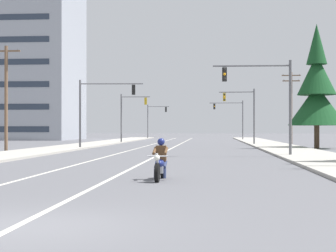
% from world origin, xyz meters
% --- Properties ---
extents(ground_plane, '(400.00, 400.00, 0.00)m').
position_xyz_m(ground_plane, '(0.00, 0.00, 0.00)').
color(ground_plane, '#5B5B60').
extents(lane_stripe_center, '(0.16, 100.00, 0.01)m').
position_xyz_m(lane_stripe_center, '(-0.18, 45.00, 0.00)').
color(lane_stripe_center, beige).
rests_on(lane_stripe_center, ground).
extents(lane_stripe_left, '(0.16, 100.00, 0.01)m').
position_xyz_m(lane_stripe_left, '(-3.29, 45.00, 0.00)').
color(lane_stripe_left, beige).
rests_on(lane_stripe_left, ground).
extents(sidewalk_kerb_right, '(4.40, 110.00, 0.14)m').
position_xyz_m(sidewalk_kerb_right, '(9.80, 40.00, 0.07)').
color(sidewalk_kerb_right, '#ADA89E').
rests_on(sidewalk_kerb_right, ground).
extents(sidewalk_kerb_left, '(4.40, 110.00, 0.14)m').
position_xyz_m(sidewalk_kerb_left, '(-9.80, 40.00, 0.07)').
color(sidewalk_kerb_left, '#ADA89E').
rests_on(sidewalk_kerb_left, ground).
extents(motorcycle_with_rider, '(0.70, 2.19, 1.46)m').
position_xyz_m(motorcycle_with_rider, '(1.63, 9.16, 0.59)').
color(motorcycle_with_rider, black).
rests_on(motorcycle_with_rider, ground).
extents(traffic_signal_near_right, '(5.04, 0.44, 6.20)m').
position_xyz_m(traffic_signal_near_right, '(7.04, 25.56, 4.11)').
color(traffic_signal_near_right, '#56565B').
rests_on(traffic_signal_near_right, ground).
extents(traffic_signal_near_left, '(5.77, 0.60, 6.20)m').
position_xyz_m(traffic_signal_near_left, '(-6.69, 38.59, 4.15)').
color(traffic_signal_near_left, '#56565B').
rests_on(traffic_signal_near_left, ground).
extents(traffic_signal_mid_right, '(3.92, 0.37, 6.20)m').
position_xyz_m(traffic_signal_mid_right, '(7.07, 50.61, 4.04)').
color(traffic_signal_mid_right, '#56565B').
rests_on(traffic_signal_mid_right, ground).
extents(traffic_signal_mid_left, '(3.77, 0.37, 6.20)m').
position_xyz_m(traffic_signal_mid_left, '(-6.92, 58.68, 4.03)').
color(traffic_signal_mid_left, '#56565B').
rests_on(traffic_signal_mid_left, ground).
extents(traffic_signal_far_right, '(5.29, 0.44, 6.20)m').
position_xyz_m(traffic_signal_far_right, '(6.85, 75.83, 4.12)').
color(traffic_signal_far_right, '#56565B').
rests_on(traffic_signal_far_right, ground).
extents(traffic_signal_far_left, '(4.02, 0.37, 6.20)m').
position_xyz_m(traffic_signal_far_left, '(-6.99, 89.04, 4.04)').
color(traffic_signal_far_left, '#56565B').
rests_on(traffic_signal_far_left, ground).
extents(utility_pole_left_near, '(2.23, 0.26, 8.22)m').
position_xyz_m(utility_pole_left_near, '(-12.43, 31.25, 4.32)').
color(utility_pole_left_near, brown).
rests_on(utility_pole_left_near, ground).
extents(utility_pole_right_far, '(2.23, 0.26, 8.51)m').
position_xyz_m(utility_pole_right_far, '(12.89, 55.46, 4.61)').
color(utility_pole_right_far, brown).
rests_on(utility_pole_right_far, ground).
extents(conifer_tree_right_verge_far, '(5.14, 5.14, 11.30)m').
position_xyz_m(conifer_tree_right_verge_far, '(12.93, 40.22, 5.18)').
color(conifer_tree_right_verge_far, '#4C3828').
rests_on(conifer_tree_right_verge_far, ground).
extents(apartment_building_far_left_block, '(24.19, 16.87, 31.40)m').
position_xyz_m(apartment_building_far_left_block, '(-31.22, 79.67, 15.71)').
color(apartment_building_far_left_block, '#999EA8').
rests_on(apartment_building_far_left_block, ground).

